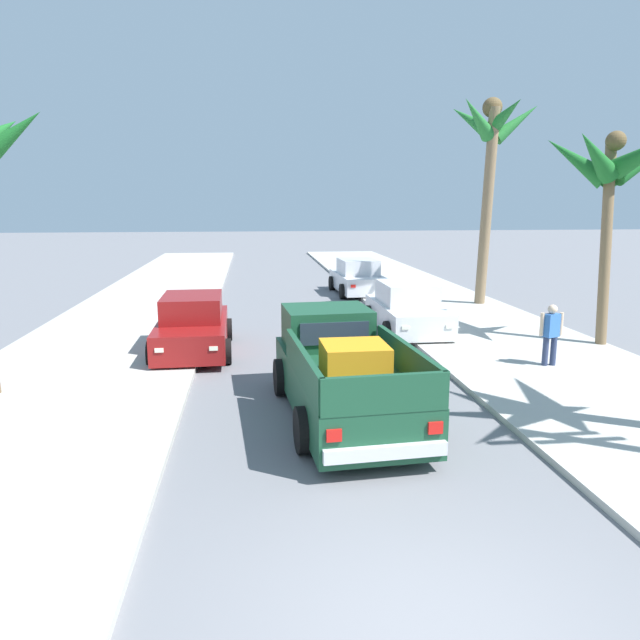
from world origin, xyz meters
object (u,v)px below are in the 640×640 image
car_left_near (357,278)px  palm_tree_left_fore (614,168)px  pickup_truck (342,373)px  palm_tree_right_mid (491,142)px  pedestrian (551,333)px  car_right_near (193,326)px  car_left_mid (407,309)px

car_left_near → palm_tree_left_fore: palm_tree_left_fore is taller
pickup_truck → car_left_near: (2.99, 14.69, -0.09)m
palm_tree_left_fore → palm_tree_right_mid: (-0.77, 6.38, 1.26)m
palm_tree_left_fore → pedestrian: palm_tree_left_fore is taller
palm_tree_left_fore → pickup_truck: bearing=-150.5°
pedestrian → car_left_near: bearing=100.9°
car_right_near → pedestrian: pedestrian is taller
pedestrian → palm_tree_right_mid: bearing=77.9°
pickup_truck → pedestrian: pickup_truck is taller
pickup_truck → car_right_near: bearing=122.3°
pickup_truck → car_left_mid: pickup_truck is taller
car_left_near → palm_tree_left_fore: size_ratio=0.73×
pickup_truck → palm_tree_right_mid: size_ratio=0.69×
pedestrian → car_right_near: bearing=162.2°
palm_tree_right_mid → pedestrian: size_ratio=4.83×
palm_tree_right_mid → palm_tree_left_fore: bearing=-83.1°
car_left_near → car_right_near: size_ratio=1.00×
pickup_truck → car_left_near: pickup_truck is taller
pickup_truck → palm_tree_right_mid: (7.20, 10.89, 5.31)m
palm_tree_right_mid → car_left_near: bearing=138.0°
car_left_mid → car_right_near: bearing=-164.6°
palm_tree_right_mid → car_left_mid: bearing=-135.3°
palm_tree_left_fore → pedestrian: bearing=-140.2°
pickup_truck → pedestrian: 5.86m
car_left_mid → palm_tree_right_mid: 7.90m
car_left_near → pedestrian: 12.58m
car_left_mid → car_left_near: bearing=90.8°
car_left_mid → palm_tree_left_fore: palm_tree_left_fore is taller
pickup_truck → palm_tree_left_fore: size_ratio=0.91×
car_left_mid → palm_tree_left_fore: 6.80m
pickup_truck → car_left_mid: bearing=65.6°
car_right_near → palm_tree_right_mid: 13.08m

